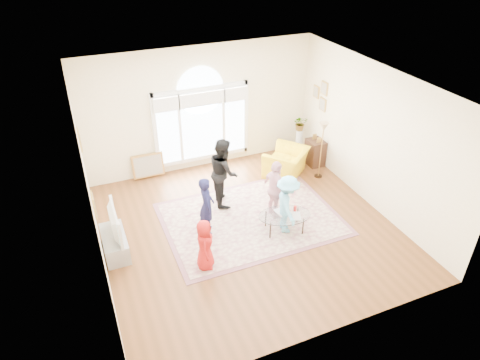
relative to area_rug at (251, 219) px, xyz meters
name	(u,v)px	position (x,y,z in m)	size (l,w,h in m)	color
ground	(248,228)	(-0.19, -0.26, -0.01)	(6.00, 6.00, 0.00)	#593518
room_shell	(203,113)	(-0.18, 2.58, 1.56)	(6.00, 6.00, 6.00)	#FBEDC5
area_rug	(251,219)	(0.00, 0.00, 0.00)	(3.60, 2.60, 0.02)	#C3B797
rug_border	(251,219)	(0.00, 0.00, 0.00)	(3.80, 2.80, 0.01)	#7D4C55
tv_console	(115,244)	(-2.94, 0.04, 0.20)	(0.45, 1.00, 0.42)	#96989E
television	(111,223)	(-2.93, 0.04, 0.71)	(0.17, 1.05, 0.61)	black
coffee_table	(285,216)	(0.49, -0.65, 0.39)	(1.23, 0.93, 0.54)	silver
armchair	(286,162)	(1.62, 1.43, 0.34)	(1.07, 0.94, 0.70)	gold
side_cabinet	(315,152)	(2.59, 1.62, 0.34)	(0.40, 0.50, 0.70)	black
floor_lamp	(323,131)	(2.36, 1.01, 1.27)	(0.27, 0.27, 1.51)	black
plant_pedestal	(299,142)	(2.51, 2.35, 0.34)	(0.20, 0.20, 0.70)	white
potted_plant	(300,123)	(2.51, 2.35, 0.90)	(0.38, 0.33, 0.42)	#33722D
leaning_picture	(150,177)	(-1.69, 2.64, -0.01)	(0.80, 0.05, 0.62)	tan
child_red	(205,245)	(-1.41, -1.05, 0.54)	(0.52, 0.34, 1.06)	red
child_navy	(207,206)	(-1.02, -0.05, 0.66)	(0.48, 0.31, 1.30)	#16173E
child_black	(224,172)	(-0.30, 0.86, 0.82)	(0.78, 0.61, 1.61)	black
child_pink	(275,190)	(0.52, -0.11, 0.70)	(0.81, 0.34, 1.38)	#F5B3C0
child_blue	(287,204)	(0.53, -0.65, 0.66)	(0.85, 0.49, 1.31)	#6FCBF2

